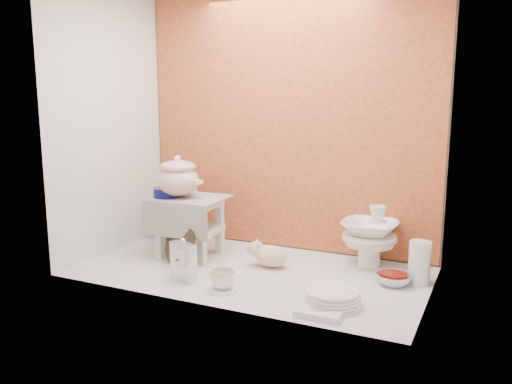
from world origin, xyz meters
TOP-DOWN VIEW (x-y plane):
  - ground at (0.00, 0.00)m, footprint 1.80×1.80m
  - niche_shell at (0.00, 0.18)m, footprint 1.86×1.03m
  - step_stool at (-0.43, 0.09)m, footprint 0.42×0.36m
  - soup_tureen at (-0.48, 0.06)m, footprint 0.35×0.35m
  - cobalt_bowl at (-0.55, 0.04)m, footprint 0.17×0.17m
  - floral_platter at (-0.61, 0.30)m, footprint 0.38×0.24m
  - blue_white_vase at (-0.74, 0.36)m, footprint 0.27×0.27m
  - lacquer_tray at (-0.38, -0.09)m, footprint 0.25×0.16m
  - mantel_clock at (-0.24, -0.28)m, footprint 0.16×0.09m
  - plush_pig at (0.08, 0.09)m, footprint 0.26×0.21m
  - teacup_saucer at (0.00, -0.31)m, footprint 0.15×0.15m
  - gold_rim_teacup at (0.00, -0.31)m, footprint 0.14×0.14m
  - lattice_dish at (0.51, -0.36)m, footprint 0.20×0.20m
  - dinner_plate_stack at (0.52, -0.26)m, footprint 0.26×0.26m
  - crystal_bowl at (0.72, 0.11)m, footprint 0.23×0.23m
  - clear_glass_vase at (0.83, 0.18)m, footprint 0.14×0.14m
  - porcelain_tower at (0.54, 0.34)m, footprint 0.33×0.33m

SIDE VIEW (x-z plane):
  - ground at x=0.00m, z-range 0.00..0.00m
  - teacup_saucer at x=0.00m, z-range 0.00..0.01m
  - lattice_dish at x=0.51m, z-range 0.00..0.03m
  - crystal_bowl at x=0.72m, z-range 0.00..0.05m
  - dinner_plate_stack at x=0.52m, z-range 0.00..0.07m
  - gold_rim_teacup at x=0.00m, z-range 0.01..0.10m
  - plush_pig at x=0.08m, z-range 0.00..0.13m
  - clear_glass_vase at x=0.83m, z-range 0.00..0.21m
  - mantel_clock at x=-0.24m, z-range 0.00..0.21m
  - lacquer_tray at x=-0.38m, z-range 0.00..0.23m
  - blue_white_vase at x=-0.74m, z-range 0.00..0.26m
  - porcelain_tower at x=0.54m, z-range 0.00..0.34m
  - step_stool at x=-0.43m, z-range 0.00..0.34m
  - floral_platter at x=-0.61m, z-range 0.00..0.36m
  - cobalt_bowl at x=-0.55m, z-range 0.34..0.39m
  - soup_tureen at x=-0.48m, z-range 0.34..0.58m
  - niche_shell at x=0.00m, z-range 0.17..1.70m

